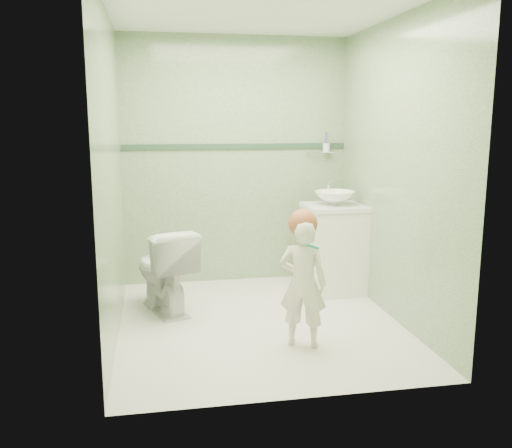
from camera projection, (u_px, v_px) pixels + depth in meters
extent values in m
plane|color=silver|center=(259.00, 323.00, 4.42)|extent=(2.50, 2.50, 0.00)
cube|color=gray|center=(236.00, 162.00, 5.41)|extent=(2.20, 0.04, 2.40)
cube|color=gray|center=(302.00, 195.00, 2.99)|extent=(2.20, 0.04, 2.40)
cube|color=gray|center=(111.00, 176.00, 4.01)|extent=(0.04, 2.50, 2.40)
cube|color=gray|center=(395.00, 171.00, 4.40)|extent=(0.04, 2.50, 2.40)
plane|color=white|center=(260.00, 8.00, 3.98)|extent=(2.50, 2.50, 0.00)
cube|color=#2B4632|center=(236.00, 146.00, 5.37)|extent=(2.20, 0.02, 0.05)
cube|color=white|center=(333.00, 250.00, 5.18)|extent=(0.52, 0.50, 0.80)
cube|color=white|center=(334.00, 207.00, 5.10)|extent=(0.54, 0.52, 0.04)
imported|color=white|center=(335.00, 198.00, 5.08)|extent=(0.37, 0.37, 0.13)
cylinder|color=silver|center=(328.00, 189.00, 5.27)|extent=(0.03, 0.03, 0.18)
cylinder|color=silver|center=(330.00, 182.00, 5.20)|extent=(0.02, 0.12, 0.02)
cylinder|color=silver|center=(320.00, 153.00, 5.49)|extent=(0.26, 0.02, 0.02)
cylinder|color=silver|center=(326.00, 148.00, 5.48)|extent=(0.07, 0.07, 0.09)
cylinder|color=#D64635|center=(327.00, 141.00, 5.47)|extent=(0.01, 0.01, 0.17)
cylinder|color=purple|center=(327.00, 141.00, 5.45)|extent=(0.01, 0.01, 0.17)
cylinder|color=#2931B5|center=(325.00, 141.00, 5.46)|extent=(0.01, 0.01, 0.17)
imported|color=white|center=(164.00, 270.00, 4.63)|extent=(0.62, 0.80, 0.72)
imported|color=silver|center=(303.00, 284.00, 3.90)|extent=(0.40, 0.34, 0.93)
sphere|color=#A35431|center=(303.00, 224.00, 3.84)|extent=(0.21, 0.21, 0.21)
cylinder|color=#108575|center=(313.00, 247.00, 3.70)|extent=(0.11, 0.11, 0.06)
cube|color=white|center=(305.00, 239.00, 3.75)|extent=(0.03, 0.03, 0.02)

